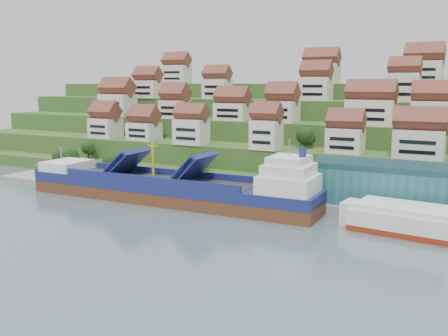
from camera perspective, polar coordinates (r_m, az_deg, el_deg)
The scene contains 11 objects.
ground at distance 126.30m, azimuth -1.74°, elevation -4.63°, with size 300.00×300.00×0.00m, color slate.
quay at distance 131.45m, azimuth 9.15°, elevation -3.69°, with size 180.00×14.00×2.20m, color gray.
pebble_beach at distance 170.32m, azimuth -16.90°, elevation -1.14°, with size 45.00×20.00×1.00m, color gray.
hillside at distance 219.44m, azimuth 11.75°, elevation 4.09°, with size 260.00×128.00×31.00m.
hillside_village at distance 175.33m, azimuth 9.11°, elevation 7.15°, with size 159.09×63.97×28.28m.
hillside_trees at distance 165.58m, azimuth 2.15°, elevation 4.19°, with size 141.62×62.01×30.87m.
warehouse at distance 125.96m, azimuth 23.45°, elevation -2.12°, with size 60.00×15.00×10.00m, color #27656B.
flagpole at distance 126.22m, azimuth 7.68°, elevation -1.52°, with size 1.28×0.16×8.00m.
beach_huts at distance 170.58m, azimuth -17.70°, elevation -0.62°, with size 14.40×3.70×2.20m.
cargo_ship at distance 132.11m, azimuth -5.70°, elevation -2.50°, with size 82.96×14.40×18.41m.
second_ship at distance 111.56m, azimuth 23.02°, elevation -5.85°, with size 33.30×15.42×9.33m.
Camera 1 is at (60.57, -106.37, 31.15)m, focal length 40.00 mm.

